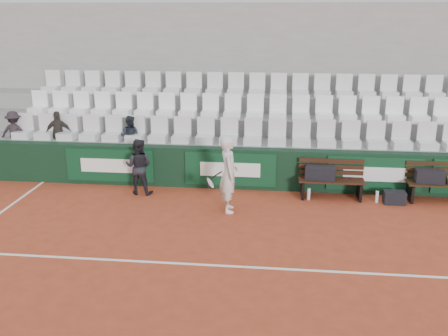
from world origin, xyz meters
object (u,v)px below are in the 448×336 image
water_bottle_far (377,197)px  spectator_b (57,116)px  ball_kid (139,166)px  sports_bag_left (320,173)px  tennis_player (229,174)px  water_bottle_near (309,194)px  bench_right (440,192)px  sports_bag_right (430,176)px  sports_bag_ground (394,198)px  spectator_a (13,116)px  bench_left (331,189)px  spectator_c (129,119)px

water_bottle_far → spectator_b: (-7.95, 1.15, 1.45)m
ball_kid → sports_bag_left: bearing=-173.7°
tennis_player → water_bottle_near: bearing=25.9°
bench_right → spectator_b: spectator_b is taller
sports_bag_right → sports_bag_ground: (-0.78, -0.25, -0.45)m
spectator_b → spectator_a: bearing=-13.0°
tennis_player → bench_left: bearing=24.3°
spectator_a → spectator_b: (1.21, 0.00, 0.01)m
tennis_player → spectator_a: bearing=161.0°
spectator_a → spectator_c: 3.11m
water_bottle_far → spectator_a: (-9.16, 1.15, 1.44)m
sports_bag_right → tennis_player: 4.61m
spectator_a → sports_bag_left: bearing=163.1°
tennis_player → spectator_a: 6.23m
sports_bag_right → spectator_a: (-10.32, 0.94, 0.98)m
sports_bag_right → tennis_player: size_ratio=0.37×
bench_left → water_bottle_near: 0.55m
sports_bag_left → spectator_b: spectator_b is taller
water_bottle_far → sports_bag_left: bearing=171.8°
ball_kid → spectator_a: 3.92m
bench_left → water_bottle_far: bearing=-9.6°
bench_right → sports_bag_right: 0.45m
ball_kid → spectator_b: (-2.42, 1.15, 0.91)m
spectator_b → sports_bag_left: bearing=158.7°
tennis_player → spectator_c: (-2.74, 2.01, 0.71)m
bench_right → water_bottle_near: size_ratio=5.36×
spectator_c → spectator_a: bearing=7.7°
sports_bag_left → ball_kid: 4.25m
sports_bag_right → spectator_b: bearing=174.1°
bench_right → sports_bag_ground: bench_right is taller
bench_right → spectator_a: 10.72m
ball_kid → bench_left: bearing=-174.0°
tennis_player → ball_kid: bearing=158.8°
spectator_a → spectator_c: (3.11, 0.00, -0.02)m
bench_right → sports_bag_ground: bearing=-166.7°
spectator_a → spectator_b: size_ratio=0.98×
sports_bag_right → sports_bag_ground: sports_bag_right is taller
sports_bag_left → sports_bag_ground: size_ratio=1.44×
bench_left → sports_bag_left: sports_bag_left is taller
sports_bag_right → spectator_a: spectator_a is taller
water_bottle_far → spectator_c: 6.32m
sports_bag_right → spectator_b: 9.22m
water_bottle_near → spectator_c: size_ratio=0.26×
tennis_player → water_bottle_far: bearing=14.6°
sports_bag_right → spectator_c: (-7.21, 0.94, 0.95)m
tennis_player → spectator_a: size_ratio=1.48×
bench_left → spectator_b: size_ratio=1.29×
sports_bag_ground → spectator_a: bearing=172.9°
bench_right → sports_bag_ground: (-1.05, -0.25, -0.08)m
water_bottle_far → spectator_b: size_ratio=0.23×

